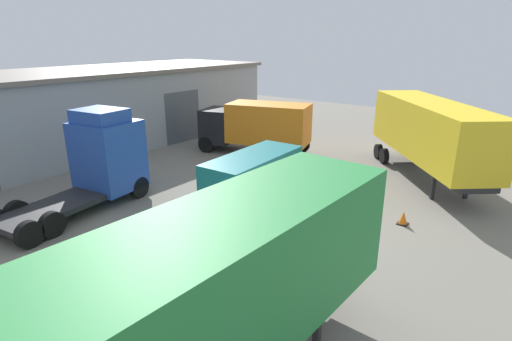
# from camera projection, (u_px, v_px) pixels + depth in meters

# --- Properties ---
(ground_plane) EXTENTS (60.00, 60.00, 0.00)m
(ground_plane) POSITION_uv_depth(u_px,v_px,m) (300.00, 229.00, 15.78)
(ground_plane) COLOR slate
(warehouse_building) EXTENTS (32.08, 8.83, 5.18)m
(warehouse_building) POSITION_uv_depth(u_px,v_px,m) (56.00, 113.00, 25.34)
(warehouse_building) COLOR #93999E
(warehouse_building) RESTS_ON ground_plane
(tractor_unit_blue) EXTENTS (6.82, 3.42, 4.22)m
(tractor_unit_blue) POSITION_uv_depth(u_px,v_px,m) (100.00, 160.00, 17.87)
(tractor_unit_blue) COLOR #2347A3
(tractor_unit_blue) RESTS_ON ground_plane
(container_trailer_green) EXTENTS (10.12, 2.96, 4.13)m
(container_trailer_green) POSITION_uv_depth(u_px,v_px,m) (201.00, 302.00, 7.25)
(container_trailer_green) COLOR #28843D
(container_trailer_green) RESTS_ON ground_plane
(container_trailer_white) EXTENTS (9.00, 8.08, 4.11)m
(container_trailer_white) POSITION_uv_depth(u_px,v_px,m) (430.00, 132.00, 20.41)
(container_trailer_white) COLOR yellow
(container_trailer_white) RESTS_ON ground_plane
(box_truck_black) EXTENTS (4.27, 7.40, 3.25)m
(box_truck_black) POSITION_uv_depth(u_px,v_px,m) (256.00, 125.00, 25.61)
(box_truck_black) COLOR black
(box_truck_black) RESTS_ON ground_plane
(delivery_van_teal) EXTENTS (5.26, 2.18, 2.37)m
(delivery_van_teal) POSITION_uv_depth(u_px,v_px,m) (256.00, 177.00, 17.66)
(delivery_van_teal) COLOR #197075
(delivery_van_teal) RESTS_ON ground_plane
(traffic_cone) EXTENTS (0.40, 0.40, 0.55)m
(traffic_cone) POSITION_uv_depth(u_px,v_px,m) (403.00, 218.00, 16.09)
(traffic_cone) COLOR black
(traffic_cone) RESTS_ON ground_plane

